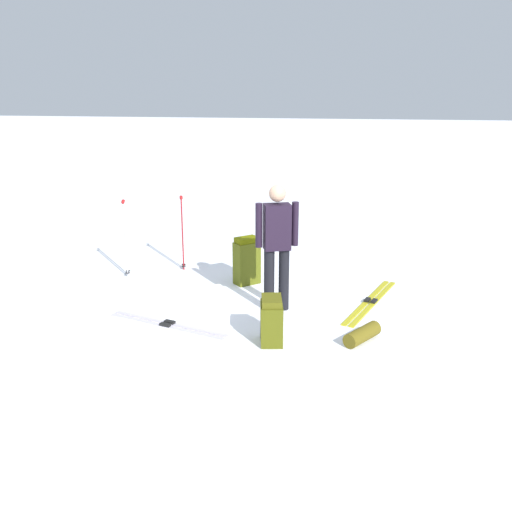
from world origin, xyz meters
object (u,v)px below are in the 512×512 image
(ski_poles_planted_far, at_px, (125,234))
(sleeping_mat_rolled, at_px, (362,334))
(backpack_large_dark, at_px, (247,261))
(backpack_bright, at_px, (271,321))
(ski_pair_far, at_px, (370,302))
(ski_poles_planted_near, at_px, (182,229))
(skier_standing, at_px, (277,241))
(ski_pair_near, at_px, (168,325))

(ski_poles_planted_far, bearing_deg, sleeping_mat_rolled, -117.78)
(backpack_large_dark, bearing_deg, backpack_bright, -162.61)
(ski_pair_far, bearing_deg, ski_poles_planted_near, 70.02)
(backpack_large_dark, xyz_separation_m, ski_poles_planted_near, (0.55, 1.14, 0.32))
(backpack_bright, height_order, ski_poles_planted_near, ski_poles_planted_near)
(backpack_large_dark, xyz_separation_m, backpack_bright, (-2.00, -0.63, -0.08))
(skier_standing, bearing_deg, ski_pair_far, -71.22)
(backpack_bright, bearing_deg, ski_poles_planted_far, 50.79)
(backpack_bright, xyz_separation_m, ski_poles_planted_far, (2.09, 2.56, 0.41))
(ski_pair_near, xyz_separation_m, backpack_large_dark, (1.73, -0.73, 0.34))
(backpack_large_dark, relative_size, ski_poles_planted_far, 0.60)
(skier_standing, xyz_separation_m, backpack_bright, (-1.03, -0.06, -0.68))
(ski_pair_near, bearing_deg, ski_pair_far, -65.12)
(skier_standing, xyz_separation_m, sleeping_mat_rolled, (-0.85, -1.13, -0.86))
(skier_standing, xyz_separation_m, ski_pair_near, (-0.76, 1.29, -0.94))
(backpack_bright, bearing_deg, ski_pair_far, -39.60)
(skier_standing, relative_size, ski_pair_near, 1.02)
(ski_poles_planted_near, relative_size, sleeping_mat_rolled, 2.21)
(ski_pair_near, distance_m, ski_poles_planted_far, 2.27)
(skier_standing, relative_size, ski_poles_planted_near, 1.40)
(backpack_bright, height_order, sleeping_mat_rolled, backpack_bright)
(sleeping_mat_rolled, bearing_deg, ski_pair_far, -6.59)
(ski_poles_planted_near, height_order, sleeping_mat_rolled, ski_poles_planted_near)
(skier_standing, distance_m, ski_poles_planted_far, 2.72)
(ski_pair_near, relative_size, backpack_large_dark, 2.29)
(skier_standing, bearing_deg, backpack_large_dark, 30.21)
(ski_pair_far, xyz_separation_m, ski_poles_planted_far, (0.62, 3.77, 0.67))
(ski_poles_planted_near, bearing_deg, backpack_bright, -145.21)
(backpack_bright, relative_size, ski_poles_planted_far, 0.46)
(ski_pair_far, xyz_separation_m, backpack_bright, (-1.46, 1.21, 0.26))
(backpack_bright, distance_m, ski_poles_planted_near, 3.13)
(ski_pair_near, xyz_separation_m, ski_poles_planted_near, (2.28, 0.41, 0.67))
(ski_pair_far, relative_size, sleeping_mat_rolled, 3.32)
(ski_poles_planted_far, bearing_deg, ski_poles_planted_near, -59.49)
(backpack_large_dark, bearing_deg, ski_pair_near, 157.05)
(ski_poles_planted_far, bearing_deg, backpack_large_dark, -92.57)
(ski_pair_near, relative_size, backpack_bright, 2.96)
(backpack_bright, bearing_deg, skier_standing, 3.48)
(ski_pair_near, xyz_separation_m, ski_poles_planted_far, (1.81, 1.20, 0.67))
(backpack_bright, bearing_deg, sleeping_mat_rolled, -80.44)
(skier_standing, relative_size, sleeping_mat_rolled, 3.09)
(ski_pair_near, relative_size, ski_poles_planted_far, 1.37)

